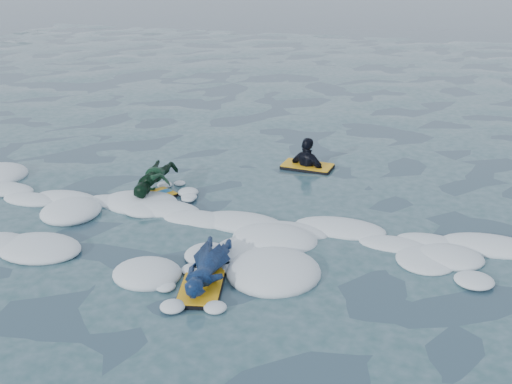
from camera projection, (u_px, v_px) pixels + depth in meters
The scene contains 5 objects.
ground at pixel (158, 260), 8.98m from camera, with size 120.00×120.00×0.00m, color #182B3B.
foam_band at pixel (185, 229), 9.90m from camera, with size 12.00×3.10×0.30m, color silver, non-canonical shape.
prone_woman_unit at pixel (207, 269), 8.36m from camera, with size 0.72×1.53×0.37m.
prone_child_unit at pixel (155, 182), 11.10m from camera, with size 0.82×1.29×0.49m.
waiting_rider_unit at pixel (307, 173), 12.49m from camera, with size 1.02×0.63×1.46m.
Camera 1 is at (3.56, -7.25, 4.29)m, focal length 45.00 mm.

